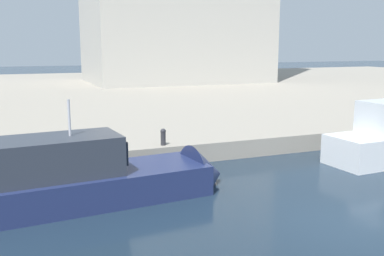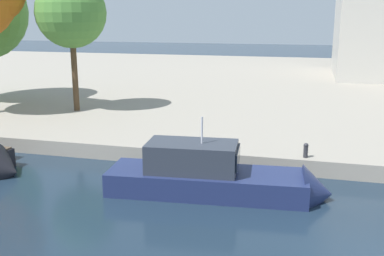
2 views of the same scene
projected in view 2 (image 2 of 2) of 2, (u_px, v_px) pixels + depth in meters
The scene contains 4 objects.
dock_promenade at pixel (337, 86), 46.68m from camera, with size 120.00×55.00×0.82m, color gray.
motor_yacht_1 at pixel (220, 180), 19.37m from camera, with size 9.59×3.18×4.23m.
mooring_bollard_1 at pixel (306, 150), 21.75m from camera, with size 0.24×0.24×0.72m.
tree_2 at pixel (73, 12), 31.19m from camera, with size 4.83×4.83×9.23m.
Camera 2 is at (-2.80, -13.26, 7.46)m, focal length 42.62 mm.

